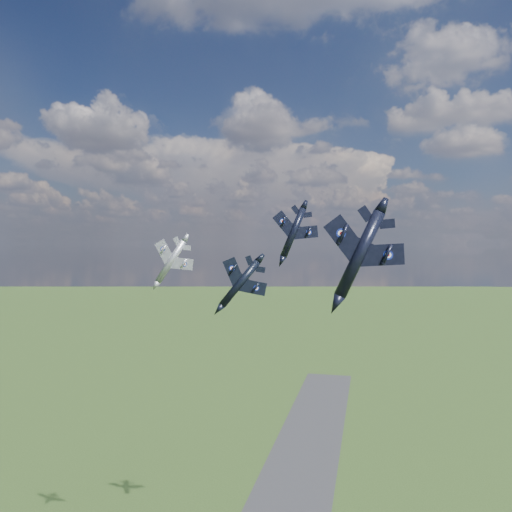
% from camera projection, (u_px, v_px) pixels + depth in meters
% --- Properties ---
extents(jet_lead_navy, '(11.69, 14.54, 7.82)m').
position_uv_depth(jet_lead_navy, '(240.00, 283.00, 81.19)').
color(jet_lead_navy, black).
extents(jet_right_navy, '(14.28, 17.78, 7.89)m').
position_uv_depth(jet_right_navy, '(360.00, 254.00, 62.71)').
color(jet_right_navy, black).
extents(jet_high_navy, '(16.72, 19.53, 7.74)m').
position_uv_depth(jet_high_navy, '(293.00, 232.00, 114.72)').
color(jet_high_navy, black).
extents(jet_left_silver, '(11.75, 15.79, 8.59)m').
position_uv_depth(jet_left_silver, '(171.00, 261.00, 111.19)').
color(jet_left_silver, gray).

